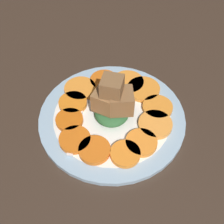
# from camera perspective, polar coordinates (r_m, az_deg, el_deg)

# --- Properties ---
(table_slab) EXTENTS (1.20, 1.20, 0.02)m
(table_slab) POSITION_cam_1_polar(r_m,az_deg,el_deg) (0.57, 0.00, -1.95)
(table_slab) COLOR #38281E
(table_slab) RESTS_ON ground
(plate) EXTENTS (0.29, 0.29, 0.01)m
(plate) POSITION_cam_1_polar(r_m,az_deg,el_deg) (0.56, 0.00, -1.01)
(plate) COLOR #99B7D1
(plate) RESTS_ON table_slab
(carrot_slice_0) EXTENTS (0.07, 0.07, 0.01)m
(carrot_slice_0) POSITION_cam_1_polar(r_m,az_deg,el_deg) (0.60, 6.42, 4.62)
(carrot_slice_0) COLOR orange
(carrot_slice_0) RESTS_ON plate
(carrot_slice_1) EXTENTS (0.07, 0.07, 0.01)m
(carrot_slice_1) POSITION_cam_1_polar(r_m,az_deg,el_deg) (0.61, 3.24, 5.99)
(carrot_slice_1) COLOR orange
(carrot_slice_1) RESTS_ON plate
(carrot_slice_2) EXTENTS (0.06, 0.06, 0.01)m
(carrot_slice_2) POSITION_cam_1_polar(r_m,az_deg,el_deg) (0.61, -1.63, 6.39)
(carrot_slice_2) COLOR orange
(carrot_slice_2) RESTS_ON plate
(carrot_slice_3) EXTENTS (0.07, 0.07, 0.01)m
(carrot_slice_3) POSITION_cam_1_polar(r_m,az_deg,el_deg) (0.60, -6.50, 4.68)
(carrot_slice_3) COLOR orange
(carrot_slice_3) RESTS_ON plate
(carrot_slice_4) EXTENTS (0.06, 0.06, 0.01)m
(carrot_slice_4) POSITION_cam_1_polar(r_m,az_deg,el_deg) (0.58, -7.95, 1.85)
(carrot_slice_4) COLOR orange
(carrot_slice_4) RESTS_ON plate
(carrot_slice_5) EXTENTS (0.05, 0.05, 0.01)m
(carrot_slice_5) POSITION_cam_1_polar(r_m,az_deg,el_deg) (0.55, -8.65, -1.60)
(carrot_slice_5) COLOR #D56013
(carrot_slice_5) RESTS_ON plate
(carrot_slice_6) EXTENTS (0.06, 0.06, 0.01)m
(carrot_slice_6) POSITION_cam_1_polar(r_m,az_deg,el_deg) (0.52, -7.55, -5.57)
(carrot_slice_6) COLOR orange
(carrot_slice_6) RESTS_ON plate
(carrot_slice_7) EXTENTS (0.06, 0.06, 0.01)m
(carrot_slice_7) POSITION_cam_1_polar(r_m,az_deg,el_deg) (0.51, -3.56, -7.71)
(carrot_slice_7) COLOR orange
(carrot_slice_7) RESTS_ON plate
(carrot_slice_8) EXTENTS (0.05, 0.05, 0.01)m
(carrot_slice_8) POSITION_cam_1_polar(r_m,az_deg,el_deg) (0.50, 2.70, -8.47)
(carrot_slice_8) COLOR orange
(carrot_slice_8) RESTS_ON plate
(carrot_slice_9) EXTENTS (0.06, 0.06, 0.01)m
(carrot_slice_9) POSITION_cam_1_polar(r_m,az_deg,el_deg) (0.52, 5.97, -6.19)
(carrot_slice_9) COLOR orange
(carrot_slice_9) RESTS_ON plate
(carrot_slice_10) EXTENTS (0.07, 0.07, 0.01)m
(carrot_slice_10) POSITION_cam_1_polar(r_m,az_deg,el_deg) (0.54, 8.78, -2.51)
(carrot_slice_10) COLOR #F9953A
(carrot_slice_10) RESTS_ON plate
(carrot_slice_11) EXTENTS (0.06, 0.06, 0.01)m
(carrot_slice_11) POSITION_cam_1_polar(r_m,az_deg,el_deg) (0.57, 9.22, 0.94)
(carrot_slice_11) COLOR orange
(carrot_slice_11) RESTS_ON plate
(center_pile) EXTENTS (0.08, 0.08, 0.10)m
(center_pile) POSITION_cam_1_polar(r_m,az_deg,el_deg) (0.53, 0.07, 2.36)
(center_pile) COLOR #2D6033
(center_pile) RESTS_ON plate
(fork) EXTENTS (0.19, 0.02, 0.00)m
(fork) POSITION_cam_1_polar(r_m,az_deg,el_deg) (0.56, -6.52, 0.01)
(fork) COLOR silver
(fork) RESTS_ON plate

